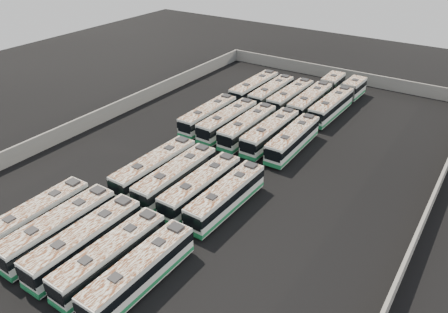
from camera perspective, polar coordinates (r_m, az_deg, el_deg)
ground at (r=53.77m, az=1.09°, el=-0.87°), size 140.00×140.00×0.00m
perimeter_wall at (r=53.22m, az=1.10°, el=0.15°), size 45.20×73.20×2.20m
bus_front_far_left at (r=45.70m, az=-23.36°, el=-7.29°), size 2.50×11.32×3.18m
bus_front_left at (r=43.36m, az=-20.72°, el=-8.76°), size 2.63×11.74×3.30m
bus_front_center at (r=41.12m, az=-17.70°, el=-10.48°), size 2.54×11.72×3.30m
bus_front_right at (r=39.11m, az=-14.57°, el=-12.45°), size 2.59×11.31×3.17m
bus_front_far_right at (r=37.20m, az=-10.96°, el=-14.55°), size 2.50×11.28×3.17m
bus_midfront_left at (r=50.12m, az=-9.02°, el=-1.46°), size 2.75×11.86×3.33m
bus_midfront_center at (r=48.15m, az=-6.27°, el=-2.66°), size 2.49×11.73×3.30m
bus_midfront_right at (r=46.35m, az=-3.01°, el=-3.95°), size 2.62×11.53×3.24m
bus_midfront_far_right at (r=44.80m, az=0.27°, el=-5.25°), size 2.63×11.39×3.20m
bus_midback_far_left at (r=62.62m, az=-2.07°, el=5.38°), size 2.45×11.30×3.18m
bus_midback_left at (r=60.78m, az=0.47°, el=4.66°), size 2.68×11.60×3.26m
bus_midback_center at (r=59.15m, az=3.12°, el=3.89°), size 2.46×11.58×3.26m
bus_midback_right at (r=57.78m, az=6.07°, el=3.13°), size 2.60×11.70×3.29m
bus_midback_far_right at (r=56.48m, az=8.98°, el=2.22°), size 2.55×11.45×3.22m
bus_back_far_left at (r=72.64m, az=3.96°, el=8.87°), size 2.59×11.83×3.33m
bus_back_left at (r=71.16m, az=6.21°, el=8.26°), size 2.51×11.36×3.19m
bus_back_center at (r=69.74m, az=8.68°, el=7.66°), size 2.62×11.52×3.24m
bus_back_right at (r=71.21m, az=12.15°, el=7.82°), size 2.70×18.19×3.29m
bus_back_far_right at (r=70.18m, az=14.79°, el=7.15°), size 2.86×17.95×3.25m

